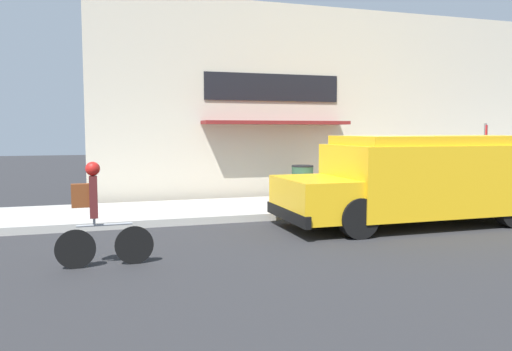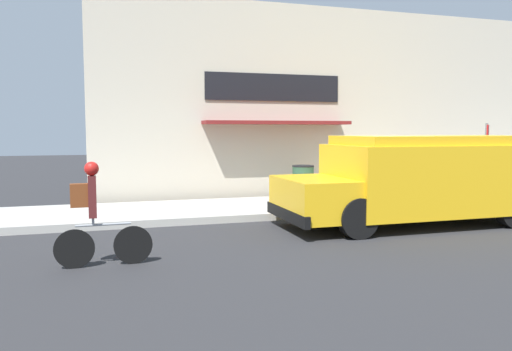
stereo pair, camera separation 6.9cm
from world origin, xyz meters
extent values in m
plane|color=#2B2B2D|center=(0.00, 0.00, 0.00)|extent=(70.00, 70.00, 0.00)
cube|color=#ADAAA3|center=(0.00, 1.49, 0.08)|extent=(28.00, 2.97, 0.17)
cube|color=beige|center=(0.00, 3.39, 2.95)|extent=(14.41, 0.18, 5.89)
cube|color=black|center=(-1.85, 3.28, 3.40)|extent=(4.19, 0.05, 0.80)
cube|color=maroon|center=(-1.85, 2.90, 2.35)|extent=(4.40, 0.79, 0.10)
cube|color=yellow|center=(0.48, -1.36, 1.04)|extent=(4.85, 2.26, 1.52)
cube|color=yellow|center=(-2.57, -1.36, 0.70)|extent=(1.27, 2.08, 0.83)
cube|color=yellow|center=(0.48, -1.36, 1.90)|extent=(4.46, 2.08, 0.20)
cube|color=black|center=(-3.17, -1.36, 0.38)|extent=(0.12, 2.21, 0.24)
cube|color=red|center=(-0.85, 0.02, 1.12)|extent=(0.02, 0.44, 0.44)
cylinder|color=black|center=(-2.04, -0.39, 0.40)|extent=(0.81, 0.26, 0.81)
cylinder|color=black|center=(-2.04, -2.33, 0.40)|extent=(0.81, 0.26, 0.81)
cylinder|color=black|center=(1.74, -0.39, 0.40)|extent=(0.81, 0.26, 0.81)
cylinder|color=black|center=(-6.37, -2.93, 0.30)|extent=(0.61, 0.05, 0.61)
cylinder|color=black|center=(-7.25, -2.94, 0.30)|extent=(0.61, 0.05, 0.61)
cylinder|color=#999EA3|center=(-6.81, -2.94, 0.66)|extent=(0.84, 0.05, 0.04)
cylinder|color=#999EA3|center=(-6.96, -2.94, 0.72)|extent=(0.04, 0.04, 0.12)
cube|color=#561E1E|center=(-6.96, -2.94, 1.10)|extent=(0.12, 0.20, 0.64)
sphere|color=red|center=(-6.96, -2.94, 1.53)|extent=(0.22, 0.22, 0.22)
cube|color=brown|center=(-7.15, -2.94, 1.13)|extent=(0.26, 0.14, 0.36)
cylinder|color=slate|center=(3.64, 0.68, 1.25)|extent=(0.07, 0.07, 2.16)
cube|color=red|center=(3.64, 0.63, 1.97)|extent=(0.45, 0.45, 0.60)
cylinder|color=#2D5138|center=(-1.39, 2.06, 0.63)|extent=(0.60, 0.60, 0.93)
cylinder|color=black|center=(-1.39, 2.06, 1.12)|extent=(0.62, 0.62, 0.04)
camera|label=1|loc=(-6.86, -10.93, 2.12)|focal=35.00mm
camera|label=2|loc=(-6.80, -10.95, 2.12)|focal=35.00mm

